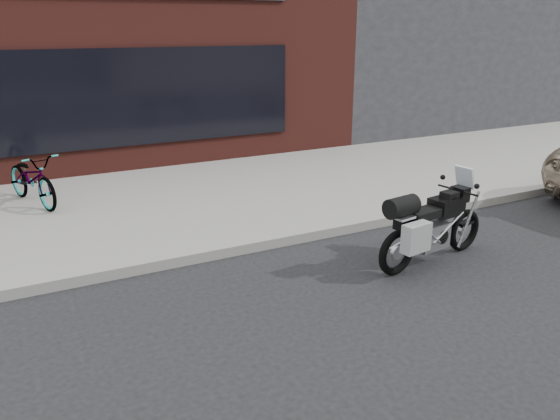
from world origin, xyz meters
name	(u,v)px	position (x,y,z in m)	size (l,w,h in m)	color
ground	(459,419)	(0.00, 0.00, 0.00)	(120.00, 120.00, 0.00)	black
near_sidewalk	(193,193)	(0.00, 7.00, 0.07)	(44.00, 6.00, 0.15)	gray
storefront	(36,59)	(-2.00, 13.98, 2.25)	(14.00, 10.07, 4.50)	#56211C
neighbour_building	(392,29)	(10.00, 14.00, 3.00)	(10.00, 10.00, 6.00)	#252529
motorcycle	(428,226)	(1.87, 2.56, 0.56)	(2.03, 0.85, 1.29)	black
bicycle_front	(32,178)	(-2.74, 7.41, 0.61)	(0.61, 1.75, 0.92)	gray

